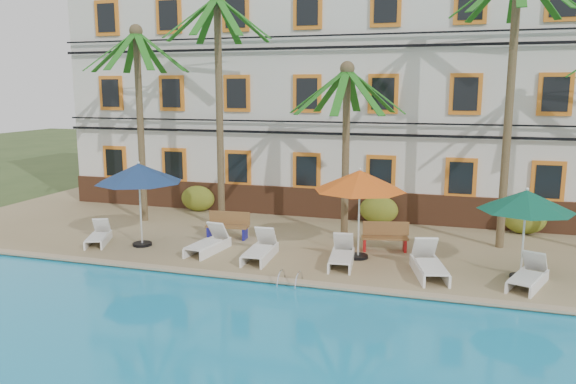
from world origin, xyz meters
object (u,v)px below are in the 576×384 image
(umbrella_red, at_px, (360,181))
(lounger_b, at_px, (208,243))
(palm_b, at_px, (219,80))
(pool_ladder, at_px, (290,284))
(lounger_c, at_px, (260,250))
(lounger_d, at_px, (342,255))
(lounger_a, at_px, (99,236))
(palm_c, at_px, (346,124))
(palm_d, at_px, (512,70))
(lounger_e, at_px, (429,264))
(palm_a, at_px, (139,97))
(lounger_f, at_px, (528,276))
(umbrella_green, at_px, (526,201))
(bench_left, at_px, (228,225))
(umbrella_blue, at_px, (139,174))
(bench_right, at_px, (385,236))

(umbrella_red, height_order, lounger_b, umbrella_red)
(palm_b, distance_m, pool_ladder, 8.75)
(umbrella_red, xyz_separation_m, pool_ladder, (-1.34, -2.89, -2.43))
(lounger_b, relative_size, lounger_c, 0.99)
(lounger_b, xyz_separation_m, lounger_d, (4.38, -0.03, -0.00))
(lounger_c, bearing_deg, lounger_a, 179.50)
(lounger_a, height_order, lounger_d, lounger_d)
(lounger_c, bearing_deg, palm_c, 60.30)
(palm_d, relative_size, pool_ladder, 12.32)
(lounger_e, bearing_deg, lounger_b, 177.74)
(palm_a, relative_size, lounger_e, 3.46)
(palm_a, xyz_separation_m, lounger_d, (8.72, -3.32, -4.59))
(lounger_f, bearing_deg, umbrella_green, 101.37)
(palm_b, xyz_separation_m, bench_left, (0.83, -1.35, -5.02))
(lounger_c, height_order, pool_ladder, lounger_c)
(lounger_a, height_order, lounger_b, lounger_b)
(umbrella_red, xyz_separation_m, lounger_d, (-0.35, -0.81, -2.15))
(palm_c, height_order, lounger_f, palm_c)
(umbrella_blue, relative_size, lounger_d, 1.49)
(palm_c, xyz_separation_m, lounger_f, (5.72, -3.59, -3.72))
(lounger_f, bearing_deg, lounger_e, 177.01)
(lounger_d, bearing_deg, bench_right, 62.20)
(lounger_b, xyz_separation_m, lounger_c, (1.86, -0.22, 0.01))
(palm_a, distance_m, bench_left, 6.29)
(lounger_e, distance_m, pool_ladder, 4.00)
(palm_a, relative_size, bench_left, 4.95)
(umbrella_red, bearing_deg, lounger_c, -160.73)
(umbrella_red, height_order, pool_ladder, umbrella_red)
(lounger_d, relative_size, pool_ladder, 2.59)
(lounger_f, bearing_deg, pool_ladder, -164.48)
(umbrella_green, relative_size, pool_ladder, 3.45)
(palm_c, height_order, lounger_b, palm_c)
(palm_b, relative_size, palm_d, 0.95)
(bench_left, height_order, bench_right, same)
(palm_d, relative_size, bench_left, 5.97)
(umbrella_green, xyz_separation_m, lounger_f, (0.13, -0.64, -1.91))
(palm_c, height_order, umbrella_blue, palm_c)
(umbrella_blue, bearing_deg, umbrella_green, 0.94)
(palm_a, distance_m, bench_right, 10.77)
(umbrella_blue, distance_m, umbrella_green, 11.86)
(lounger_c, bearing_deg, lounger_d, 4.31)
(lounger_f, xyz_separation_m, bench_left, (-9.61, 2.21, 0.19))
(lounger_a, xyz_separation_m, pool_ladder, (7.41, -1.94, -0.25))
(umbrella_red, bearing_deg, lounger_e, -25.57)
(palm_a, bearing_deg, palm_c, -0.73)
(bench_right, bearing_deg, lounger_b, -160.69)
(palm_a, xyz_separation_m, umbrella_blue, (1.88, -3.26, -2.43))
(lounger_d, bearing_deg, umbrella_blue, 179.44)
(palm_c, relative_size, umbrella_green, 2.38)
(palm_b, height_order, lounger_f, palm_b)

